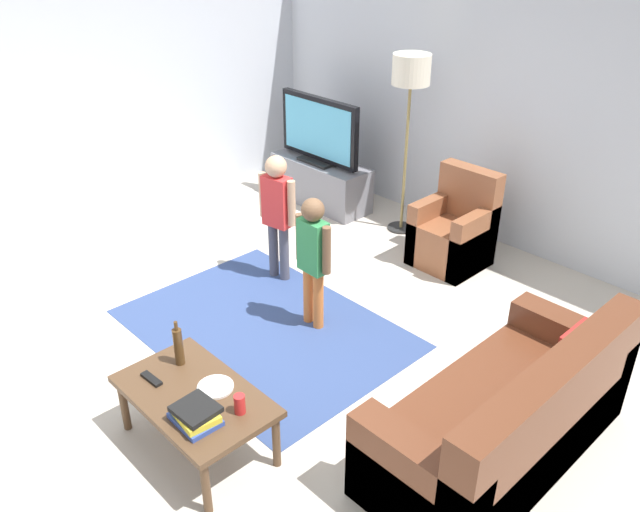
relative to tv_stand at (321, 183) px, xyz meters
The scene contains 17 objects.
ground 2.91m from the tv_stand, 52.30° to the right, with size 7.80×7.80×0.00m, color beige.
wall_back 2.21m from the tv_stand, 21.56° to the left, with size 6.00×0.12×2.70m, color silver.
wall_left 2.83m from the tv_stand, 118.04° to the right, with size 0.12×6.00×2.70m, color silver.
area_rug 2.53m from the tv_stand, 53.82° to the right, with size 2.20×1.60×0.01m, color #33477A.
tv_stand is the anchor object (origin of this frame).
tv 0.60m from the tv_stand, 90.00° to the right, with size 1.10×0.28×0.71m.
couch 4.01m from the tv_stand, 27.30° to the right, with size 0.80×1.80×0.86m.
armchair 1.86m from the tv_stand, ahead, with size 0.60×0.60×0.90m.
floor_lamp 1.68m from the tv_stand, ahead, with size 0.36×0.36×1.78m.
child_near_tv 1.75m from the tv_stand, 56.31° to the right, with size 0.38×0.19×1.15m.
child_center 2.44m from the tv_stand, 44.97° to the right, with size 0.37×0.18×1.10m.
coffee_table 3.82m from the tv_stand, 54.98° to the right, with size 1.00×0.60×0.42m.
book_stack 4.05m from the tv_stand, 53.55° to the right, with size 0.28×0.23×0.10m.
bottle 3.58m from the tv_stand, 58.01° to the right, with size 0.06×0.06×0.32m.
tv_remote 3.77m from the tv_stand, 59.52° to the right, with size 0.17×0.05×0.02m, color black.
soda_can 3.94m from the tv_stand, 50.32° to the right, with size 0.07×0.07×0.12m, color red.
plate 3.75m from the tv_stand, 53.30° to the right, with size 0.22×0.22×0.02m.
Camera 1 is at (3.08, -2.33, 2.97)m, focal length 36.16 mm.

